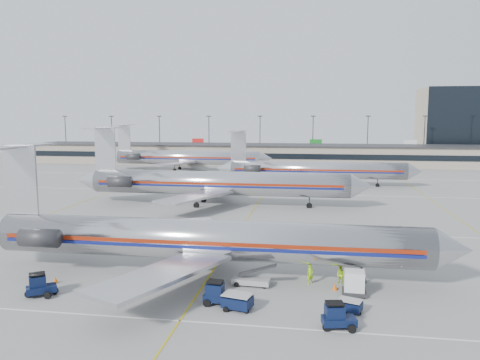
% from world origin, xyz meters
% --- Properties ---
extents(ground, '(260.00, 260.00, 0.00)m').
position_xyz_m(ground, '(0.00, 0.00, 0.00)').
color(ground, gray).
rests_on(ground, ground).
extents(apron_markings, '(160.00, 0.15, 0.02)m').
position_xyz_m(apron_markings, '(0.00, 10.00, 0.01)').
color(apron_markings, silver).
rests_on(apron_markings, ground).
extents(terminal, '(162.00, 17.00, 6.25)m').
position_xyz_m(terminal, '(0.00, 97.97, 3.16)').
color(terminal, gray).
rests_on(terminal, ground).
extents(light_mast_row, '(163.60, 0.40, 15.28)m').
position_xyz_m(light_mast_row, '(0.00, 112.00, 8.58)').
color(light_mast_row, '#38383D').
rests_on(light_mast_row, ground).
extents(distant_building, '(30.00, 20.00, 25.00)m').
position_xyz_m(distant_building, '(62.00, 128.00, 12.50)').
color(distant_building, tan).
rests_on(distant_building, ground).
extents(jet_foreground, '(45.79, 26.96, 11.98)m').
position_xyz_m(jet_foreground, '(-1.15, -8.39, 3.48)').
color(jet_foreground, silver).
rests_on(jet_foreground, ground).
extents(jet_second_row, '(49.74, 29.29, 13.02)m').
position_xyz_m(jet_second_row, '(-7.19, 26.30, 3.78)').
color(jet_second_row, silver).
rests_on(jet_second_row, ground).
extents(jet_third_row, '(43.61, 26.82, 11.92)m').
position_xyz_m(jet_third_row, '(9.14, 52.16, 3.46)').
color(jet_third_row, silver).
rests_on(jet_third_row, ground).
extents(jet_back_row, '(46.90, 28.85, 12.82)m').
position_xyz_m(jet_back_row, '(-25.88, 75.93, 3.72)').
color(jet_back_row, silver).
rests_on(jet_back_row, ground).
extents(tug_left, '(2.56, 2.26, 1.88)m').
position_xyz_m(tug_left, '(-12.56, -15.16, 0.86)').
color(tug_left, black).
rests_on(tug_left, ground).
extents(tug_center, '(2.43, 1.39, 1.89)m').
position_xyz_m(tug_center, '(2.05, -14.71, 0.86)').
color(tug_center, black).
rests_on(tug_center, ground).
extents(tug_right, '(2.48, 1.56, 1.87)m').
position_xyz_m(tug_right, '(11.00, -17.54, 0.85)').
color(tug_right, black).
rests_on(tug_right, ground).
extents(cart_inner, '(2.43, 1.93, 1.22)m').
position_xyz_m(cart_inner, '(3.74, -15.38, 0.65)').
color(cart_inner, black).
rests_on(cart_inner, ground).
extents(cart_outer, '(1.98, 1.66, 0.96)m').
position_xyz_m(cart_outer, '(12.10, -14.57, 0.51)').
color(cart_outer, black).
rests_on(cart_outer, ground).
extents(uld_container, '(1.99, 1.69, 2.02)m').
position_xyz_m(uld_container, '(12.69, -11.03, 1.02)').
color(uld_container, '#2D2D30').
rests_on(uld_container, ground).
extents(belt_loader, '(3.88, 1.40, 2.03)m').
position_xyz_m(belt_loader, '(4.16, -10.21, 0.54)').
color(belt_loader, '#979797').
rests_on(belt_loader, ground).
extents(ramp_worker_near, '(0.78, 0.73, 1.79)m').
position_xyz_m(ramp_worker_near, '(9.13, -9.00, 0.90)').
color(ramp_worker_near, '#95D514').
rests_on(ramp_worker_near, ground).
extents(ramp_worker_far, '(0.97, 0.95, 1.57)m').
position_xyz_m(ramp_worker_far, '(11.75, -8.56, 0.79)').
color(ramp_worker_far, '#B1EC16').
rests_on(ramp_worker_far, ground).
extents(cone_right, '(0.48, 0.48, 0.62)m').
position_xyz_m(cone_right, '(11.20, -10.13, 0.31)').
color(cone_right, '#DD5907').
rests_on(cone_right, ground).
extents(cone_left, '(0.51, 0.51, 0.62)m').
position_xyz_m(cone_left, '(-12.95, -12.20, 0.31)').
color(cone_left, '#DD5907').
rests_on(cone_left, ground).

